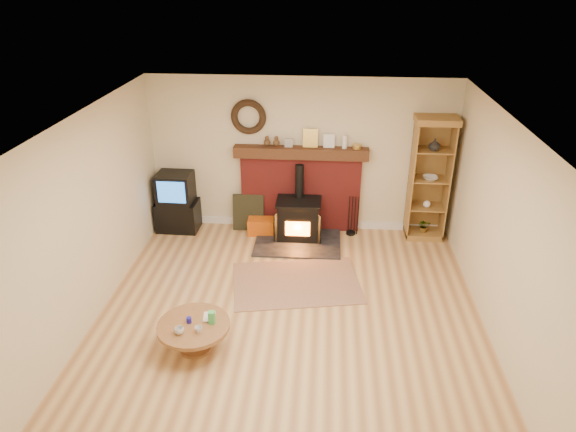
# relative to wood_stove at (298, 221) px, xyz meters

# --- Properties ---
(ground) EXTENTS (5.50, 5.50, 0.00)m
(ground) POSITION_rel_wood_stove_xyz_m (0.01, -2.27, -0.33)
(ground) COLOR #A57244
(ground) RESTS_ON ground
(room_shell) EXTENTS (5.02, 5.52, 2.61)m
(room_shell) POSITION_rel_wood_stove_xyz_m (-0.01, -2.17, 1.39)
(room_shell) COLOR beige
(room_shell) RESTS_ON ground
(chimney_breast) EXTENTS (2.20, 0.22, 1.78)m
(chimney_breast) POSITION_rel_wood_stove_xyz_m (0.01, 0.40, 0.47)
(chimney_breast) COLOR maroon
(chimney_breast) RESTS_ON ground
(wood_stove) EXTENTS (1.40, 1.00, 1.25)m
(wood_stove) POSITION_rel_wood_stove_xyz_m (0.00, 0.00, 0.00)
(wood_stove) COLOR black
(wood_stove) RESTS_ON ground
(area_rug) EXTENTS (2.00, 1.55, 0.01)m
(area_rug) POSITION_rel_wood_stove_xyz_m (0.05, -1.34, -0.32)
(area_rug) COLOR brown
(area_rug) RESTS_ON ground
(tv_unit) EXTENTS (0.71, 0.51, 1.03)m
(tv_unit) POSITION_rel_wood_stove_xyz_m (-2.09, 0.20, 0.16)
(tv_unit) COLOR black
(tv_unit) RESTS_ON ground
(curio_cabinet) EXTENTS (0.66, 0.48, 2.06)m
(curio_cabinet) POSITION_rel_wood_stove_xyz_m (2.09, 0.29, 0.70)
(curio_cabinet) COLOR olive
(curio_cabinet) RESTS_ON ground
(firelog_box) EXTENTS (0.45, 0.29, 0.27)m
(firelog_box) POSITION_rel_wood_stove_xyz_m (-0.64, 0.13, -0.19)
(firelog_box) COLOR orange
(firelog_box) RESTS_ON ground
(leaning_painting) EXTENTS (0.53, 0.14, 0.63)m
(leaning_painting) POSITION_rel_wood_stove_xyz_m (-0.88, 0.28, -0.01)
(leaning_painting) COLOR black
(leaning_painting) RESTS_ON ground
(fire_tools) EXTENTS (0.19, 0.16, 0.70)m
(fire_tools) POSITION_rel_wood_stove_xyz_m (0.90, 0.23, -0.18)
(fire_tools) COLOR black
(fire_tools) RESTS_ON ground
(coffee_table) EXTENTS (0.86, 0.86, 0.53)m
(coffee_table) POSITION_rel_wood_stove_xyz_m (-1.06, -2.85, -0.03)
(coffee_table) COLOR brown
(coffee_table) RESTS_ON ground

